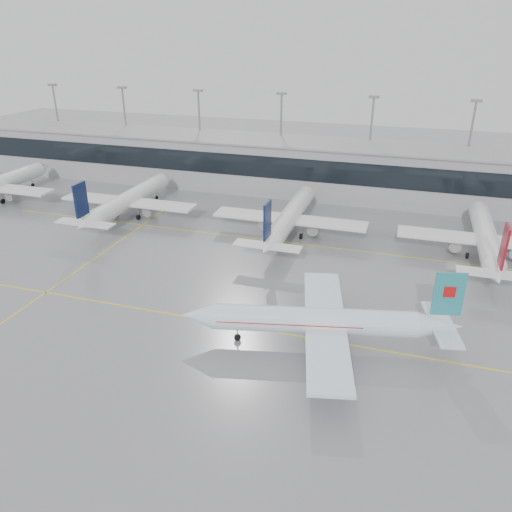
% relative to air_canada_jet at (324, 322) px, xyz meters
% --- Properties ---
extents(ground, '(320.00, 320.00, 0.00)m').
position_rel_air_canada_jet_xyz_m(ground, '(-12.95, 0.91, -3.41)').
color(ground, gray).
rests_on(ground, ground).
extents(taxi_line_main, '(120.00, 0.25, 0.01)m').
position_rel_air_canada_jet_xyz_m(taxi_line_main, '(-12.95, 0.91, -3.41)').
color(taxi_line_main, yellow).
rests_on(taxi_line_main, ground).
extents(taxi_line_north, '(120.00, 0.25, 0.01)m').
position_rel_air_canada_jet_xyz_m(taxi_line_north, '(-12.95, 30.91, -3.41)').
color(taxi_line_north, yellow).
rests_on(taxi_line_north, ground).
extents(taxi_line_cross, '(0.25, 60.00, 0.01)m').
position_rel_air_canada_jet_xyz_m(taxi_line_cross, '(-42.95, 15.91, -3.41)').
color(taxi_line_cross, yellow).
rests_on(taxi_line_cross, ground).
extents(terminal, '(180.00, 15.00, 12.00)m').
position_rel_air_canada_jet_xyz_m(terminal, '(-12.95, 62.91, 2.59)').
color(terminal, '#939396').
rests_on(terminal, ground).
extents(terminal_glass, '(180.00, 0.20, 5.00)m').
position_rel_air_canada_jet_xyz_m(terminal_glass, '(-12.95, 55.36, 4.09)').
color(terminal_glass, black).
rests_on(terminal_glass, ground).
extents(terminal_roof, '(182.00, 16.00, 0.40)m').
position_rel_air_canada_jet_xyz_m(terminal_roof, '(-12.95, 62.91, 8.79)').
color(terminal_roof, gray).
rests_on(terminal_roof, ground).
extents(light_masts, '(156.40, 1.00, 22.60)m').
position_rel_air_canada_jet_xyz_m(light_masts, '(-12.95, 68.91, 9.93)').
color(light_masts, gray).
rests_on(light_masts, ground).
extents(air_canada_jet, '(34.75, 27.81, 10.82)m').
position_rel_air_canada_jet_xyz_m(air_canada_jet, '(0.00, 0.00, 0.00)').
color(air_canada_jet, white).
rests_on(air_canada_jet, ground).
extents(parked_jet_b, '(29.64, 36.96, 11.72)m').
position_rel_air_canada_jet_xyz_m(parked_jet_b, '(-47.95, 34.60, 0.30)').
color(parked_jet_b, white).
rests_on(parked_jet_b, ground).
extents(parked_jet_c, '(29.64, 36.96, 11.72)m').
position_rel_air_canada_jet_xyz_m(parked_jet_c, '(-12.95, 34.60, 0.30)').
color(parked_jet_c, white).
rests_on(parked_jet_c, ground).
extents(parked_jet_d, '(29.64, 36.96, 11.72)m').
position_rel_air_canada_jet_xyz_m(parked_jet_d, '(22.05, 34.60, 0.30)').
color(parked_jet_d, white).
rests_on(parked_jet_d, ground).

